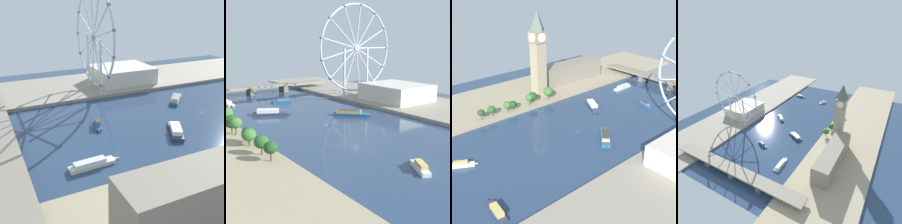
% 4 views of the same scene
% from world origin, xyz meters
% --- Properties ---
extents(ground_plane, '(390.21, 390.21, 0.00)m').
position_xyz_m(ground_plane, '(0.00, 0.00, 0.00)').
color(ground_plane, navy).
extents(riverbank_right, '(90.00, 520.00, 3.00)m').
position_xyz_m(riverbank_right, '(110.11, 0.00, 1.50)').
color(riverbank_right, gray).
rests_on(riverbank_right, ground_plane).
extents(parliament_block, '(22.00, 97.42, 24.38)m').
position_xyz_m(parliament_block, '(-102.72, 82.10, 15.19)').
color(parliament_block, gray).
rests_on(parliament_block, riverbank_left).
extents(ferris_wheel, '(94.40, 3.20, 99.31)m').
position_xyz_m(ferris_wheel, '(83.15, 65.50, 54.79)').
color(ferris_wheel, silver).
rests_on(ferris_wheel, riverbank_right).
extents(riverside_hall, '(52.51, 62.39, 16.92)m').
position_xyz_m(riverside_hall, '(103.80, 24.34, 11.46)').
color(riverside_hall, beige).
rests_on(riverside_hall, riverbank_right).
extents(river_bridge, '(202.21, 17.51, 9.94)m').
position_xyz_m(river_bridge, '(0.00, 163.38, 7.74)').
color(river_bridge, gray).
rests_on(river_bridge, ground_plane).
extents(tour_boat_0, '(32.57, 21.38, 5.72)m').
position_xyz_m(tour_boat_0, '(-26.96, 47.95, 2.37)').
color(tour_boat_0, '#2D384C').
rests_on(tour_boat_0, ground_plane).
extents(tour_boat_2, '(7.37, 32.75, 4.45)m').
position_xyz_m(tour_boat_2, '(-42.57, 118.38, 1.89)').
color(tour_boat_2, beige).
rests_on(tour_boat_2, ground_plane).
extents(tour_boat_3, '(22.47, 10.61, 5.20)m').
position_xyz_m(tour_boat_3, '(7.30, 94.06, 2.11)').
color(tour_boat_3, '#235684').
rests_on(tour_boat_3, ground_plane).
extents(tour_boat_4, '(28.33, 28.39, 5.40)m').
position_xyz_m(tour_boat_4, '(28.94, 5.53, 2.28)').
color(tour_boat_4, '#235684').
rests_on(tour_boat_4, ground_plane).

